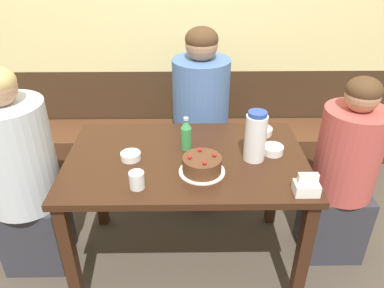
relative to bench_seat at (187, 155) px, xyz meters
The scene contains 15 objects.
ground_plane 0.86m from the bench_seat, 90.00° to the right, with size 12.00×12.00×0.00m, color #4C4238.
back_wall 1.05m from the bench_seat, 90.00° to the left, with size 4.80×0.04×2.50m.
bench_seat is the anchor object (origin of this frame).
dining_table 0.92m from the bench_seat, 90.00° to the right, with size 1.24×0.77×0.73m.
birthday_cake 1.11m from the bench_seat, 85.48° to the right, with size 0.23×0.23×0.10m.
water_pitcher 1.11m from the bench_seat, 67.71° to the right, with size 0.11×0.11×0.27m.
soju_bottle 0.95m from the bench_seat, 90.15° to the right, with size 0.06×0.06×0.18m.
napkin_holder 1.37m from the bench_seat, 64.87° to the right, with size 0.11×0.08×0.11m.
bowl_soup_white 0.89m from the bench_seat, 53.29° to the right, with size 0.13×0.13×0.04m.
bowl_rice_small 1.03m from the bench_seat, 108.69° to the right, with size 0.10×0.10×0.04m.
bowl_side_dish 1.06m from the bench_seat, 60.19° to the right, with size 0.11×0.11×0.04m.
glass_water_tall 1.24m from the bench_seat, 101.66° to the right, with size 0.07×0.07×0.08m.
person_teal_shirt 1.26m from the bench_seat, 137.06° to the right, with size 0.38×0.38×1.22m.
person_pale_blue_shirt 0.45m from the bench_seat, 62.27° to the right, with size 0.37×0.37×1.25m.
person_grey_tee 1.20m from the bench_seat, 40.59° to the right, with size 0.34×0.34×1.14m.
Camera 1 is at (0.01, -1.64, 1.77)m, focal length 35.00 mm.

